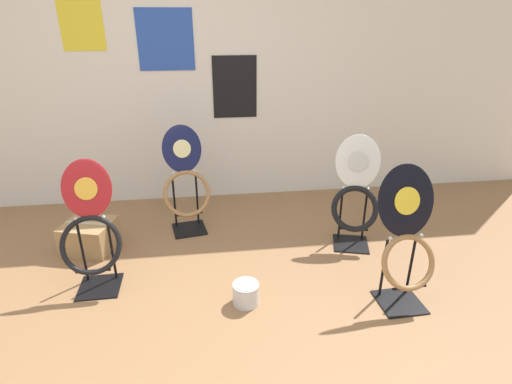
% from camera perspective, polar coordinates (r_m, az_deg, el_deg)
% --- Properties ---
extents(ground_plane, '(14.00, 14.00, 0.00)m').
position_cam_1_polar(ground_plane, '(2.37, -13.36, -24.17)').
color(ground_plane, '#8E6642').
extents(wall_back, '(8.00, 0.07, 2.60)m').
position_cam_1_polar(wall_back, '(3.94, -12.32, 16.92)').
color(wall_back, silver).
rests_on(wall_back, ground_plane).
extents(toilet_seat_display_navy_moon, '(0.43, 0.36, 0.91)m').
position_cam_1_polar(toilet_seat_display_navy_moon, '(3.45, -10.00, 1.12)').
color(toilet_seat_display_navy_moon, black).
rests_on(toilet_seat_display_navy_moon, ground_plane).
extents(toilet_seat_display_crimson_swirl, '(0.40, 0.33, 0.90)m').
position_cam_1_polar(toilet_seat_display_crimson_swirl, '(2.87, -22.57, -4.99)').
color(toilet_seat_display_crimson_swirl, black).
rests_on(toilet_seat_display_crimson_swirl, ground_plane).
extents(toilet_seat_display_jazz_black, '(0.38, 0.34, 0.92)m').
position_cam_1_polar(toilet_seat_display_jazz_black, '(2.69, 20.69, -6.63)').
color(toilet_seat_display_jazz_black, black).
rests_on(toilet_seat_display_jazz_black, ground_plane).
extents(toilet_seat_display_white_plain, '(0.43, 0.39, 0.90)m').
position_cam_1_polar(toilet_seat_display_white_plain, '(3.27, 14.02, -0.60)').
color(toilet_seat_display_white_plain, black).
rests_on(toilet_seat_display_white_plain, ground_plane).
extents(paint_can, '(0.18, 0.18, 0.15)m').
position_cam_1_polar(paint_can, '(2.69, -1.46, -14.18)').
color(paint_can, silver).
rests_on(paint_can, ground_plane).
extents(storage_box, '(0.45, 0.42, 0.24)m').
position_cam_1_polar(storage_box, '(3.50, -22.68, -5.82)').
color(storage_box, '#A37F51').
rests_on(storage_box, ground_plane).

